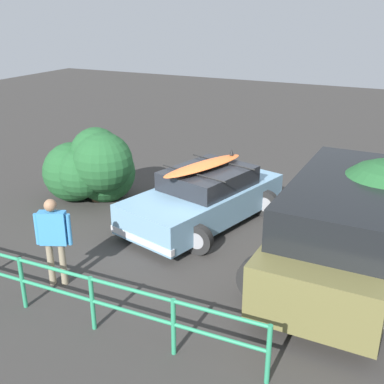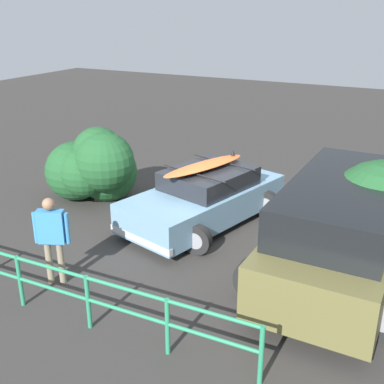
% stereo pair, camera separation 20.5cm
% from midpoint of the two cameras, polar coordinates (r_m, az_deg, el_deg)
% --- Properties ---
extents(ground_plane, '(44.00, 44.00, 0.02)m').
position_cam_midpoint_polar(ground_plane, '(10.85, 1.29, -4.29)').
color(ground_plane, '#383533').
rests_on(ground_plane, ground).
extents(sedan_car, '(2.95, 4.33, 1.53)m').
position_cam_midpoint_polar(sedan_car, '(10.90, 0.95, -0.62)').
color(sedan_car, '#729EBC').
rests_on(sedan_car, ground).
extents(suv_car, '(2.86, 5.07, 1.88)m').
position_cam_midpoint_polar(suv_car, '(8.97, 16.92, -4.01)').
color(suv_car, brown).
rests_on(suv_car, ground).
extents(person_bystander, '(0.59, 0.36, 1.63)m').
position_cam_midpoint_polar(person_bystander, '(8.68, -16.74, -4.84)').
color(person_bystander, gray).
rests_on(person_bystander, ground).
extents(railing_fence, '(8.31, 0.25, 0.91)m').
position_cam_midpoint_polar(railing_fence, '(8.37, -20.24, -9.23)').
color(railing_fence, '#2D9366').
rests_on(railing_fence, ground).
extents(bush_near_left, '(2.42, 2.00, 1.99)m').
position_cam_midpoint_polar(bush_near_left, '(12.24, -12.03, 2.95)').
color(bush_near_left, brown).
rests_on(bush_near_left, ground).
extents(bush_near_right, '(2.30, 2.60, 2.17)m').
position_cam_midpoint_polar(bush_near_right, '(8.99, 20.24, -3.56)').
color(bush_near_right, brown).
rests_on(bush_near_right, ground).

